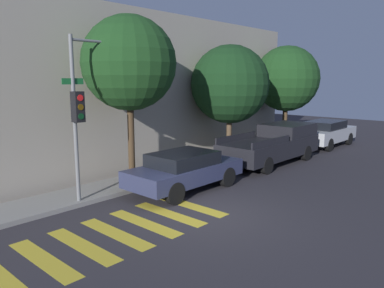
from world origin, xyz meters
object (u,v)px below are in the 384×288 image
(tree_midblock, at_px, (230,84))
(sedan_middle, at_px, (326,133))
(pickup_truck, at_px, (274,144))
(tree_far_end, at_px, (287,79))
(sedan_near_corner, at_px, (185,170))
(tree_near_corner, at_px, (129,64))
(traffic_light_pole, at_px, (86,95))

(tree_midblock, bearing_deg, sedan_middle, -14.55)
(pickup_truck, relative_size, tree_far_end, 1.01)
(sedan_middle, bearing_deg, sedan_near_corner, 180.00)
(sedan_middle, height_order, tree_near_corner, tree_near_corner)
(sedan_near_corner, relative_size, sedan_middle, 0.93)
(traffic_light_pole, bearing_deg, pickup_truck, -8.01)
(sedan_middle, distance_m, tree_midblock, 7.69)
(sedan_middle, bearing_deg, pickup_truck, -180.00)
(tree_far_end, bearing_deg, pickup_truck, -157.09)
(traffic_light_pole, relative_size, tree_midblock, 0.94)
(tree_far_end, bearing_deg, sedan_near_corner, -170.10)
(tree_near_corner, xyz_separation_m, tree_midblock, (5.85, 0.00, -0.77))
(traffic_light_pole, height_order, tree_midblock, tree_midblock)
(tree_near_corner, distance_m, tree_far_end, 11.21)
(sedan_near_corner, distance_m, tree_near_corner, 4.16)
(tree_near_corner, bearing_deg, traffic_light_pole, -165.69)
(pickup_truck, bearing_deg, sedan_middle, 0.00)
(sedan_middle, bearing_deg, tree_near_corner, 171.99)
(sedan_near_corner, xyz_separation_m, tree_near_corner, (-0.89, 1.80, 3.64))
(tree_near_corner, bearing_deg, tree_far_end, 0.00)
(tree_near_corner, height_order, tree_far_end, tree_near_corner)
(pickup_truck, bearing_deg, tree_midblock, 121.34)
(sedan_near_corner, bearing_deg, tree_far_end, 9.90)
(pickup_truck, height_order, tree_near_corner, tree_near_corner)
(sedan_middle, relative_size, tree_midblock, 0.86)
(sedan_near_corner, xyz_separation_m, tree_far_end, (10.31, 1.80, 3.13))
(tree_near_corner, bearing_deg, sedan_near_corner, -63.66)
(tree_near_corner, distance_m, tree_midblock, 5.90)
(tree_midblock, bearing_deg, traffic_light_pole, -176.17)
(sedan_near_corner, height_order, tree_far_end, tree_far_end)
(pickup_truck, bearing_deg, traffic_light_pole, 171.99)
(traffic_light_pole, xyz_separation_m, pickup_truck, (9.02, -1.27, -2.49))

